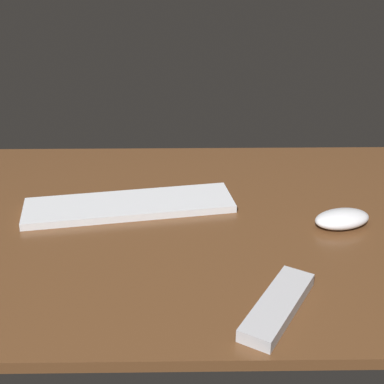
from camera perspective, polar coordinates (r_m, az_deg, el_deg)
The scene contains 4 objects.
desk at distance 114.32cm, azimuth -1.01°, elevation -3.38°, with size 140.00×84.00×2.00cm, color brown.
keyboard at distance 118.70cm, azimuth -6.69°, elevation -1.41°, with size 45.66×12.44×1.60cm, color silver.
computer_mouse at distance 114.57cm, azimuth 15.72°, elevation -2.77°, with size 11.90×6.79×3.58cm, color silver.
tv_remote at distance 88.47cm, azimuth 9.16°, elevation -11.90°, with size 19.66×5.52×2.22cm, color #B7B7BC.
Camera 1 is at (0.57, -99.81, 56.73)cm, focal length 49.97 mm.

